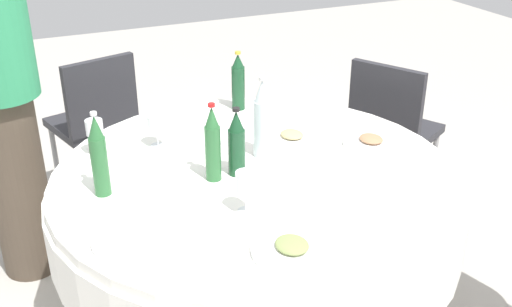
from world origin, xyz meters
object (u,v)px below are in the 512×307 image
Objects in this scene: wine_glass_inner at (94,129)px; chair_west at (96,117)px; bottle_clear_rear at (262,120)px; dining_table at (256,204)px; bottle_green_east at (99,157)px; plate_left at (292,249)px; bottle_green_near at (213,145)px; plate_mid at (133,240)px; plate_far at (292,137)px; plate_south at (371,142)px; bottle_dark_green_north at (238,83)px; wine_glass_near at (246,183)px; chair_right at (391,124)px; wine_glass_right at (157,124)px; person_east at (2,104)px; bottle_dark_green_inner at (237,144)px.

wine_glass_inner reaches higher than chair_west.
dining_table is at bearing 146.34° from bottle_clear_rear.
plate_left is (-0.59, -0.45, -0.13)m from bottle_green_east.
plate_mid is (-0.28, 0.37, -0.13)m from bottle_green_near.
plate_far is at bearing -66.01° from bottle_green_near.
bottle_green_east is 1.35× the size of plate_far.
plate_far is 0.33m from plate_south.
bottle_green_east is at bearing 126.17° from bottle_dark_green_north.
plate_south is (-0.09, -0.45, -0.14)m from bottle_clear_rear.
chair_west is (1.84, 0.27, -0.23)m from plate_left.
wine_glass_near is (-0.26, -0.02, -0.03)m from bottle_green_near.
chair_right is (0.38, -0.80, -0.23)m from plate_far.
chair_right is (0.46, -0.97, -0.38)m from bottle_clear_rear.
dining_table is 6.81× the size of plate_far.
wine_glass_near reaches higher than plate_left.
wine_glass_near reaches higher than chair_west.
bottle_dark_green_north is 1.20× the size of plate_south.
plate_far is 0.92× the size of plate_left.
plate_far is (0.19, -0.42, -0.13)m from bottle_green_near.
chair_right is (0.19, -1.57, -0.33)m from wine_glass_inner.
bottle_clear_rear is at bearing -57.68° from plate_mid.
wine_glass_right is at bearing 54.90° from bottle_clear_rear.
person_east reaches higher than bottle_green_east.
chair_right is at bearing -61.21° from dining_table.
bottle_green_near is (0.01, 0.17, 0.28)m from dining_table.
chair_west is at bearing 8.37° from plate_left.
bottle_green_near reaches higher than plate_left.
bottle_dark_green_north is at bearing -39.13° from plate_mid.
plate_far is at bearing -60.63° from bottle_dark_green_inner.
chair_right reaches higher than plate_left.
chair_west is at bearing -5.64° from plate_mid.
plate_mid is at bearing -175.65° from bottle_green_east.
plate_south is at bearing -49.77° from plate_left.
plate_south is (-0.34, -0.81, -0.09)m from wine_glass_right.
plate_mid is at bearing 116.95° from dining_table.
plate_left is 1.88m from chair_west.
plate_left is 0.29× the size of chair_west.
bottle_clear_rear is 0.18m from bottle_dark_green_inner.
wine_glass_near is at bearing 149.56° from dining_table.
plate_mid is 0.16× the size of person_east.
bottle_green_near reaches higher than plate_mid.
bottle_green_near reaches higher than dining_table.
bottle_dark_green_north is 0.65m from bottle_dark_green_inner.
wine_glass_inner is (0.38, 0.45, -0.01)m from bottle_dark_green_inner.
chair_west is (1.31, 0.21, -0.36)m from bottle_green_near.
bottle_green_east reaches higher than plate_mid.
bottle_green_east is at bearing 99.06° from plate_far.
bottle_green_east reaches higher than plate_far.
bottle_dark_green_inner is 1.39m from chair_west.
bottle_clear_rear reaches higher than bottle_green_near.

